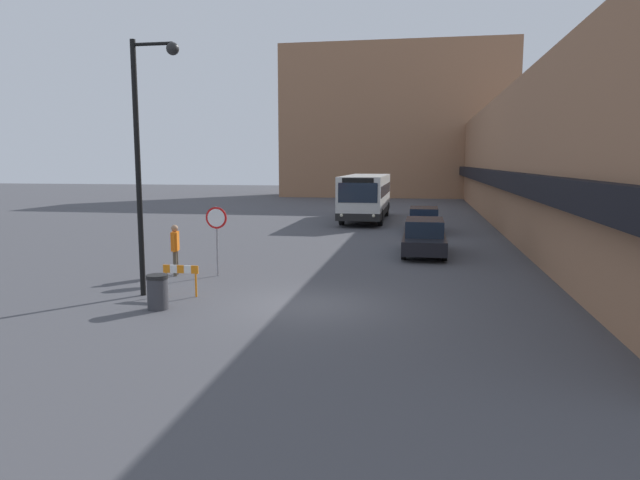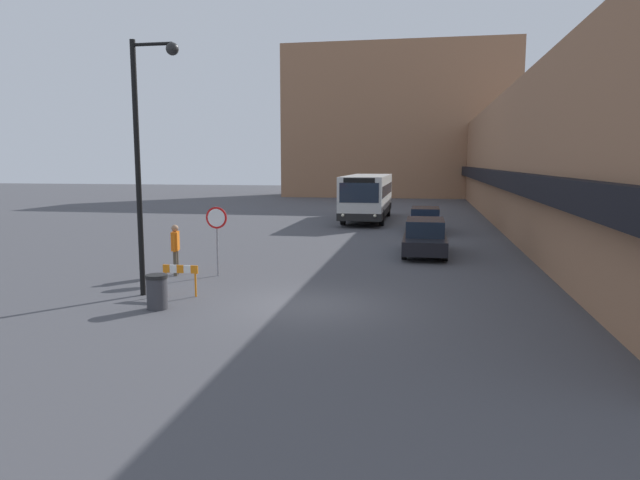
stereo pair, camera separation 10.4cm
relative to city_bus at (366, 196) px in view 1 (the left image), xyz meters
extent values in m
plane|color=#47474C|center=(0.70, -23.71, -1.68)|extent=(160.00, 160.00, 0.00)
cube|color=#996B4C|center=(10.70, 0.29, 2.32)|extent=(5.00, 60.00, 8.02)
cube|color=black|center=(7.95, 0.29, 1.37)|extent=(0.50, 60.00, 0.90)
cube|color=#996B4C|center=(0.70, 28.41, 6.80)|extent=(26.00, 8.00, 16.97)
cube|color=silver|center=(0.00, 0.01, 0.08)|extent=(2.68, 10.28, 2.63)
cube|color=black|center=(0.00, 0.01, -1.00)|extent=(2.70, 10.30, 0.46)
cube|color=#192333|center=(0.00, 0.01, 0.45)|extent=(2.71, 9.46, 0.72)
cube|color=#192333|center=(0.00, -5.14, 0.48)|extent=(2.36, 0.03, 1.18)
cube|color=black|center=(0.00, -5.14, 1.22)|extent=(1.88, 0.03, 0.28)
sphere|color=#F2EAC6|center=(-0.97, -5.15, -0.88)|extent=(0.20, 0.20, 0.20)
sphere|color=#F2EAC6|center=(0.97, -5.15, -0.88)|extent=(0.20, 0.20, 0.20)
cylinder|color=black|center=(-1.22, -3.18, -1.15)|extent=(0.28, 1.06, 1.06)
cylinder|color=black|center=(1.22, -3.18, -1.15)|extent=(0.28, 1.06, 1.06)
cylinder|color=black|center=(-1.22, 3.19, -1.15)|extent=(0.28, 1.06, 1.06)
cylinder|color=black|center=(1.22, 3.19, -1.15)|extent=(0.28, 1.06, 1.06)
cube|color=black|center=(3.90, -14.09, -1.13)|extent=(1.81, 4.86, 0.58)
cube|color=#192333|center=(3.90, -13.97, -0.50)|extent=(1.59, 2.67, 0.69)
cylinder|color=black|center=(4.72, -15.60, -1.36)|extent=(0.20, 0.65, 0.65)
cylinder|color=black|center=(3.08, -15.60, -1.36)|extent=(0.20, 0.65, 0.65)
cylinder|color=black|center=(4.72, -12.58, -1.36)|extent=(0.20, 0.65, 0.65)
cylinder|color=black|center=(3.08, -12.58, -1.36)|extent=(0.20, 0.65, 0.65)
cube|color=navy|center=(3.90, -5.81, -1.18)|extent=(1.78, 4.76, 0.52)
cube|color=#192333|center=(3.90, -5.69, -0.61)|extent=(1.56, 2.62, 0.62)
cylinder|color=black|center=(4.71, -7.29, -1.38)|extent=(0.20, 0.61, 0.61)
cylinder|color=black|center=(3.09, -7.29, -1.38)|extent=(0.20, 0.61, 0.61)
cylinder|color=black|center=(4.71, -4.34, -1.38)|extent=(0.20, 0.61, 0.61)
cylinder|color=black|center=(3.09, -4.34, -1.38)|extent=(0.20, 0.61, 0.61)
cylinder|color=gray|center=(-3.26, -20.16, -0.47)|extent=(0.07, 0.07, 2.43)
cylinder|color=red|center=(-3.26, -20.18, 0.37)|extent=(0.76, 0.03, 0.76)
cylinder|color=white|center=(-3.26, -20.20, 0.37)|extent=(0.62, 0.01, 0.62)
cylinder|color=black|center=(-4.44, -23.36, 2.03)|extent=(0.16, 0.16, 7.42)
cylinder|color=black|center=(-3.84, -23.36, 5.59)|extent=(1.20, 0.10, 0.10)
sphere|color=black|center=(-3.24, -23.36, 5.44)|extent=(0.36, 0.36, 0.36)
cylinder|color=brown|center=(-4.79, -20.17, -1.24)|extent=(0.13, 0.13, 0.89)
cylinder|color=brown|center=(-4.71, -20.47, -1.24)|extent=(0.13, 0.13, 0.89)
cube|color=orange|center=(-4.75, -20.32, -0.46)|extent=(0.33, 0.52, 0.66)
sphere|color=#9E7556|center=(-4.75, -20.32, -0.01)|extent=(0.24, 0.24, 0.24)
cylinder|color=orange|center=(-4.81, -20.09, -0.50)|extent=(0.10, 0.10, 0.63)
cylinder|color=orange|center=(-4.69, -20.55, -0.50)|extent=(0.10, 0.10, 0.63)
cylinder|color=#38383D|center=(-3.25, -24.82, -1.26)|extent=(0.56, 0.56, 0.85)
cylinder|color=black|center=(-3.25, -24.82, -0.78)|extent=(0.59, 0.59, 0.10)
cylinder|color=orange|center=(-3.72, -23.28, -1.33)|extent=(0.06, 0.06, 0.70)
cylinder|color=orange|center=(-2.79, -23.28, -1.33)|extent=(0.06, 0.06, 0.70)
cube|color=orange|center=(-3.69, -23.28, -0.86)|extent=(0.22, 0.04, 0.24)
cube|color=white|center=(-3.47, -23.28, -0.86)|extent=(0.22, 0.04, 0.24)
cube|color=orange|center=(-3.25, -23.28, -0.86)|extent=(0.22, 0.04, 0.24)
cube|color=white|center=(-3.03, -23.28, -0.86)|extent=(0.22, 0.04, 0.24)
cube|color=orange|center=(-2.81, -23.28, -0.86)|extent=(0.22, 0.04, 0.24)
camera|label=1|loc=(3.74, -38.93, 2.29)|focal=32.00mm
camera|label=2|loc=(3.84, -38.91, 2.29)|focal=32.00mm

